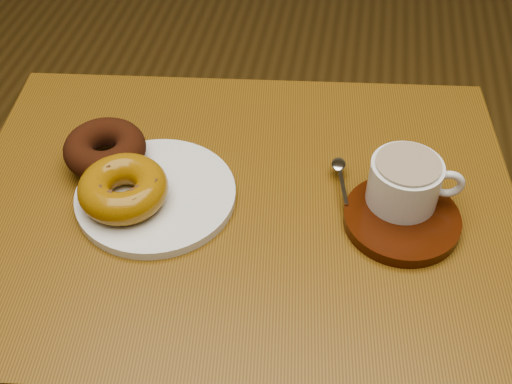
% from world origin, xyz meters
% --- Properties ---
extents(cafe_table, '(0.78, 0.62, 0.68)m').
position_xyz_m(cafe_table, '(-0.04, 0.25, 0.57)').
color(cafe_table, brown).
rests_on(cafe_table, ground).
extents(donut_plate, '(0.25, 0.25, 0.01)m').
position_xyz_m(donut_plate, '(-0.15, 0.24, 0.69)').
color(donut_plate, silver).
rests_on(donut_plate, cafe_table).
extents(donut_cinnamon, '(0.12, 0.12, 0.04)m').
position_xyz_m(donut_cinnamon, '(-0.23, 0.29, 0.71)').
color(donut_cinnamon, '#38180B').
rests_on(donut_cinnamon, donut_plate).
extents(donut_caramel, '(0.15, 0.15, 0.04)m').
position_xyz_m(donut_caramel, '(-0.18, 0.22, 0.71)').
color(donut_caramel, '#946510').
rests_on(donut_caramel, donut_plate).
extents(saucer, '(0.15, 0.15, 0.02)m').
position_xyz_m(saucer, '(0.17, 0.24, 0.69)').
color(saucer, '#381507').
rests_on(saucer, cafe_table).
extents(coffee_cup, '(0.12, 0.09, 0.06)m').
position_xyz_m(coffee_cup, '(0.17, 0.27, 0.73)').
color(coffee_cup, silver).
rests_on(coffee_cup, saucer).
extents(teaspoon, '(0.03, 0.09, 0.01)m').
position_xyz_m(teaspoon, '(0.09, 0.31, 0.70)').
color(teaspoon, silver).
rests_on(teaspoon, saucer).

